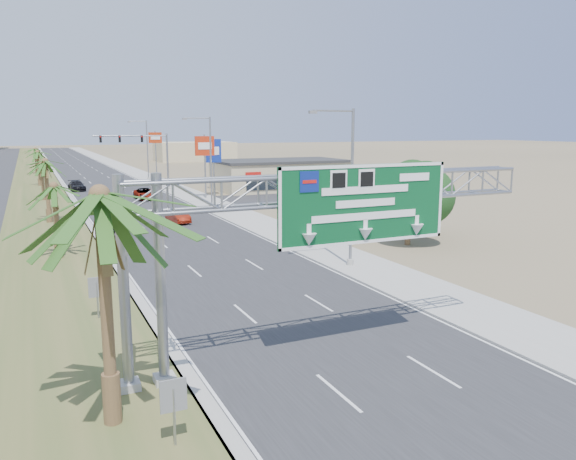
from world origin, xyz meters
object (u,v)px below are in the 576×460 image
(sign_gantry, at_px, (323,204))
(pole_sign_red_near, at_px, (205,149))
(palm_near, at_px, (100,197))
(car_left_lane, at_px, (116,226))
(store_building, at_px, (279,175))
(pole_sign_red_far, at_px, (155,141))
(signal_mast, at_px, (153,156))
(car_right_lane, at_px, (145,194))
(pole_sign_blue, at_px, (213,153))
(car_mid_lane, at_px, (178,216))
(car_far, at_px, (77,186))

(sign_gantry, xyz_separation_m, pole_sign_red_near, (10.22, 49.98, 0.14))
(palm_near, height_order, car_left_lane, palm_near)
(store_building, relative_size, pole_sign_red_far, 2.18)
(signal_mast, relative_size, car_left_lane, 2.06)
(sign_gantry, relative_size, pole_sign_red_near, 2.10)
(palm_near, height_order, store_building, palm_near)
(sign_gantry, xyz_separation_m, palm_near, (-8.14, -1.93, 0.87))
(sign_gantry, distance_m, palm_near, 8.41)
(car_right_lane, distance_m, pole_sign_blue, 10.27)
(store_building, bearing_deg, car_right_lane, -168.93)
(palm_near, relative_size, car_left_lane, 1.67)
(pole_sign_blue, bearing_deg, car_right_lane, -178.77)
(pole_sign_red_near, bearing_deg, store_building, 25.39)
(signal_mast, height_order, pole_sign_red_near, signal_mast)
(signal_mast, relative_size, car_mid_lane, 2.62)
(sign_gantry, xyz_separation_m, pole_sign_red_far, (10.06, 78.65, 0.44))
(sign_gantry, bearing_deg, signal_mast, 84.26)
(sign_gantry, bearing_deg, car_far, 93.30)
(store_building, xyz_separation_m, pole_sign_red_far, (-13.00, 22.58, 4.50))
(car_mid_lane, relative_size, pole_sign_red_far, 0.48)
(sign_gantry, height_order, pole_sign_red_near, pole_sign_red_near)
(signal_mast, xyz_separation_m, pole_sign_red_far, (3.83, 16.61, 1.65))
(car_left_lane, bearing_deg, store_building, 52.12)
(car_mid_lane, bearing_deg, pole_sign_blue, 58.83)
(car_right_lane, bearing_deg, sign_gantry, -92.60)
(car_left_lane, bearing_deg, car_right_lane, 80.51)
(pole_sign_red_near, bearing_deg, car_mid_lane, -114.78)
(car_far, bearing_deg, car_left_lane, -94.47)
(car_left_lane, distance_m, car_far, 37.43)
(sign_gantry, distance_m, car_left_lane, 29.66)
(pole_sign_red_far, bearing_deg, store_building, -60.07)
(palm_near, relative_size, car_far, 1.77)
(sign_gantry, bearing_deg, pole_sign_red_near, 78.45)
(car_mid_lane, bearing_deg, palm_near, -111.35)
(car_far, distance_m, pole_sign_red_near, 22.30)
(palm_near, bearing_deg, pole_sign_red_near, 70.53)
(car_left_lane, height_order, pole_sign_red_far, pole_sign_red_far)
(car_right_lane, xyz_separation_m, car_far, (-6.89, 14.24, -0.00))
(car_mid_lane, height_order, pole_sign_red_near, pole_sign_red_near)
(sign_gantry, distance_m, store_building, 60.77)
(pole_sign_red_near, height_order, pole_sign_red_far, pole_sign_red_far)
(pole_sign_red_near, relative_size, pole_sign_red_far, 0.97)
(sign_gantry, bearing_deg, car_left_lane, 97.25)
(car_right_lane, height_order, car_far, car_right_lane)
(pole_sign_blue, distance_m, pole_sign_red_far, 26.39)
(car_right_lane, bearing_deg, pole_sign_blue, 2.00)
(signal_mast, bearing_deg, car_far, 156.63)
(pole_sign_red_near, bearing_deg, palm_near, -109.47)
(signal_mast, bearing_deg, store_building, -19.54)
(store_building, xyz_separation_m, car_left_lane, (-26.75, -27.11, -1.15))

